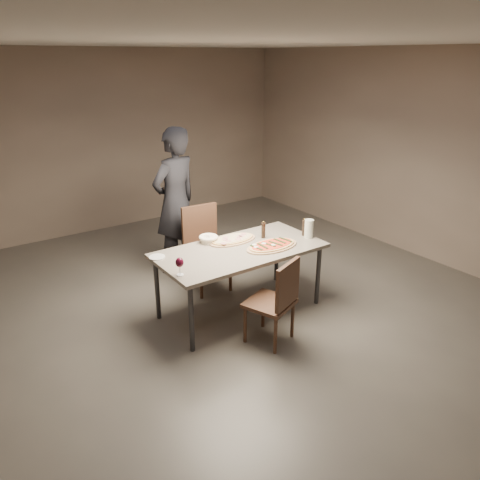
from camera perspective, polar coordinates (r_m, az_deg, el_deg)
room at (r=4.78m, az=0.00°, el=6.15°), size 7.00×7.00×7.00m
dining_table at (r=5.01m, az=0.00°, el=-1.67°), size 1.80×0.90×0.75m
zucchini_pizza at (r=5.04m, az=3.88°, el=-0.68°), size 0.62×0.35×0.05m
ham_pizza at (r=5.20m, az=-0.91°, el=0.07°), size 0.57×0.32×0.04m
bread_basket at (r=5.16m, az=-3.87°, el=0.19°), size 0.21×0.21×0.08m
oil_dish at (r=5.18m, az=-1.10°, el=-0.13°), size 0.12×0.12×0.01m
pepper_mill_left at (r=5.38m, az=7.84°, el=1.52°), size 0.05×0.05×0.20m
pepper_mill_right at (r=5.26m, az=2.87°, el=1.23°), size 0.05×0.05×0.20m
carafe at (r=5.32m, az=8.40°, el=1.38°), size 0.10×0.10×0.21m
wine_glass at (r=4.39m, az=-7.37°, el=-2.80°), size 0.08×0.08×0.18m
side_plate at (r=4.85m, az=-10.09°, el=-2.06°), size 0.17×0.17×0.01m
chair_near at (r=4.55m, az=4.56°, el=-7.02°), size 0.54×0.54×0.89m
chair_far at (r=5.66m, az=-4.37°, el=-0.34°), size 0.51×0.51×1.01m
diner at (r=6.00m, az=-7.88°, el=4.62°), size 0.79×0.63×1.89m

